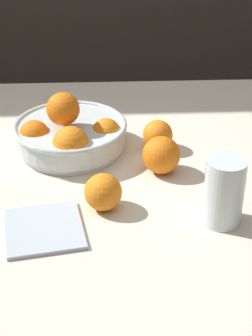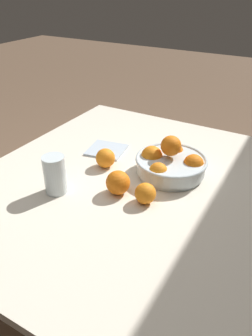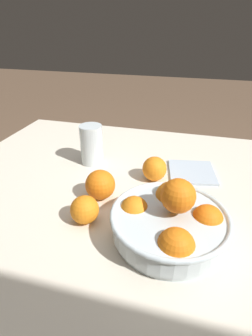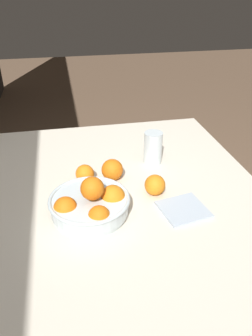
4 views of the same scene
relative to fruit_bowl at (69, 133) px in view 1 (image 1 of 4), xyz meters
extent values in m
cube|color=beige|center=(0.12, -0.12, -0.06)|extent=(1.23, 1.07, 0.03)
cylinder|color=silver|center=(0.00, 0.00, -0.04)|extent=(0.24, 0.24, 0.02)
cylinder|color=silver|center=(0.00, 0.00, -0.01)|extent=(0.25, 0.25, 0.05)
torus|color=silver|center=(0.00, 0.00, 0.02)|extent=(0.27, 0.27, 0.01)
sphere|color=orange|center=(0.09, -0.01, 0.00)|extent=(0.07, 0.07, 0.07)
sphere|color=orange|center=(-0.02, 0.08, 0.01)|extent=(0.08, 0.08, 0.08)
sphere|color=orange|center=(-0.08, -0.02, 0.01)|extent=(0.07, 0.07, 0.07)
sphere|color=orange|center=(0.01, -0.07, 0.01)|extent=(0.08, 0.08, 0.08)
sphere|color=orange|center=(-0.01, -0.01, 0.07)|extent=(0.08, 0.08, 0.08)
cylinder|color=#F4A314|center=(0.30, -0.29, 0.00)|extent=(0.07, 0.07, 0.10)
cylinder|color=silver|center=(0.30, -0.29, 0.02)|extent=(0.08, 0.08, 0.14)
sphere|color=orange|center=(0.21, 0.00, -0.01)|extent=(0.07, 0.07, 0.07)
sphere|color=orange|center=(0.08, -0.24, -0.01)|extent=(0.08, 0.08, 0.08)
sphere|color=orange|center=(0.21, -0.10, 0.00)|extent=(0.08, 0.08, 0.08)
cube|color=silver|center=(-0.04, -0.31, -0.04)|extent=(0.17, 0.17, 0.01)
camera|label=1|loc=(0.08, -1.17, 0.61)|focal=60.00mm
camera|label=2|loc=(1.00, 0.38, 0.61)|focal=35.00mm
camera|label=3|loc=(-0.02, 0.46, 0.39)|focal=28.00mm
camera|label=4|loc=(-0.87, 0.06, 0.64)|focal=35.00mm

